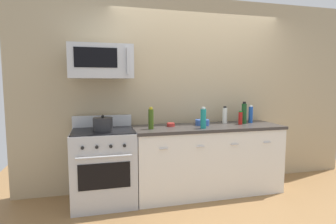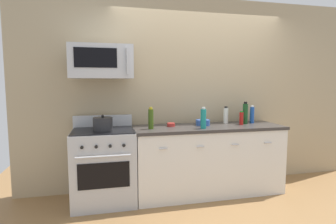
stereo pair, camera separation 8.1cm
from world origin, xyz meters
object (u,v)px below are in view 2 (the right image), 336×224
at_px(range_oven, 104,166).
at_px(bottle_sparkling_teal, 203,118).
at_px(bottle_olive_oil, 151,119).
at_px(bowl_red_small, 171,125).
at_px(microwave, 101,62).
at_px(bottle_wine_green, 245,113).
at_px(bowl_blue_mixing, 203,122).
at_px(bottle_soy_sauce_dark, 244,117).
at_px(bottle_hot_sauce_red, 241,118).
at_px(stockpot, 103,124).
at_px(bottle_vinegar_white, 226,115).
at_px(bottle_soda_blue, 252,115).

relative_size(range_oven, bottle_sparkling_teal, 3.92).
height_order(bottle_olive_oil, bowl_red_small, bottle_olive_oil).
relative_size(microwave, bottle_wine_green, 2.38).
height_order(range_oven, bowl_blue_mixing, range_oven).
distance_m(bottle_soy_sauce_dark, bowl_blue_mixing, 0.71).
distance_m(bottle_hot_sauce_red, bowl_blue_mixing, 0.54).
height_order(microwave, bottle_soy_sauce_dark, microwave).
relative_size(bottle_wine_green, stockpot, 1.33).
relative_size(bowl_blue_mixing, stockpot, 0.82).
relative_size(microwave, stockpot, 3.16).
height_order(bottle_hot_sauce_red, bowl_red_small, bottle_hot_sauce_red).
bearing_deg(bottle_sparkling_teal, microwave, 169.67).
height_order(bottle_hot_sauce_red, bowl_blue_mixing, bottle_hot_sauce_red).
height_order(microwave, bowl_red_small, microwave).
distance_m(bottle_vinegar_white, bowl_blue_mixing, 0.41).
distance_m(range_oven, bowl_blue_mixing, 1.42).
distance_m(range_oven, microwave, 1.28).
height_order(range_oven, bowl_red_small, range_oven).
bearing_deg(bottle_wine_green, bottle_hot_sauce_red, -146.49).
xyz_separation_m(bottle_soy_sauce_dark, bowl_red_small, (-1.14, -0.15, -0.05)).
bearing_deg(bottle_hot_sauce_red, bottle_olive_oil, -177.04).
bearing_deg(bottle_soy_sauce_dark, bottle_hot_sauce_red, -125.83).
bearing_deg(bottle_soda_blue, stockpot, -175.65).
height_order(bottle_olive_oil, bowl_blue_mixing, bottle_olive_oil).
bearing_deg(bottle_hot_sauce_red, range_oven, -179.96).
bearing_deg(bottle_olive_oil, bottle_vinegar_white, 11.85).
height_order(bottle_soda_blue, bowl_blue_mixing, bottle_soda_blue).
relative_size(bottle_soda_blue, bottle_olive_oil, 0.93).
bearing_deg(bowl_red_small, bottle_hot_sauce_red, -4.28).
bearing_deg(bottle_vinegar_white, microwave, -175.77).
distance_m(microwave, bottle_sparkling_teal, 1.44).
xyz_separation_m(bottle_soda_blue, bottle_soy_sauce_dark, (-0.07, 0.12, -0.04)).
xyz_separation_m(bottle_soy_sauce_dark, bowl_blue_mixing, (-0.70, -0.15, -0.04)).
height_order(bottle_sparkling_teal, bottle_olive_oil, bottle_olive_oil).
height_order(bottle_hot_sauce_red, bottle_olive_oil, bottle_olive_oil).
distance_m(bottle_wine_green, bowl_blue_mixing, 0.64).
distance_m(microwave, bottle_wine_green, 2.07).
xyz_separation_m(microwave, bottle_olive_oil, (0.59, -0.11, -0.70)).
bearing_deg(bottle_soda_blue, bottle_soy_sauce_dark, 119.20).
bearing_deg(bottle_soy_sauce_dark, bottle_vinegar_white, -170.60).
bearing_deg(bottle_vinegar_white, bottle_sparkling_teal, -143.34).
height_order(bottle_wine_green, bottle_olive_oil, bottle_wine_green).
relative_size(bottle_soy_sauce_dark, bowl_red_small, 1.56).
xyz_separation_m(bowl_blue_mixing, stockpot, (-1.33, -0.12, 0.04)).
xyz_separation_m(bottle_soy_sauce_dark, bottle_sparkling_teal, (-0.79, -0.40, 0.05)).
distance_m(bottle_soy_sauce_dark, bowl_red_small, 1.16).
height_order(range_oven, bottle_hot_sauce_red, bottle_hot_sauce_red).
distance_m(bottle_soda_blue, bottle_hot_sauce_red, 0.25).
xyz_separation_m(bottle_hot_sauce_red, bottle_wine_green, (0.09, 0.06, 0.06)).
height_order(bottle_vinegar_white, bowl_red_small, bottle_vinegar_white).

